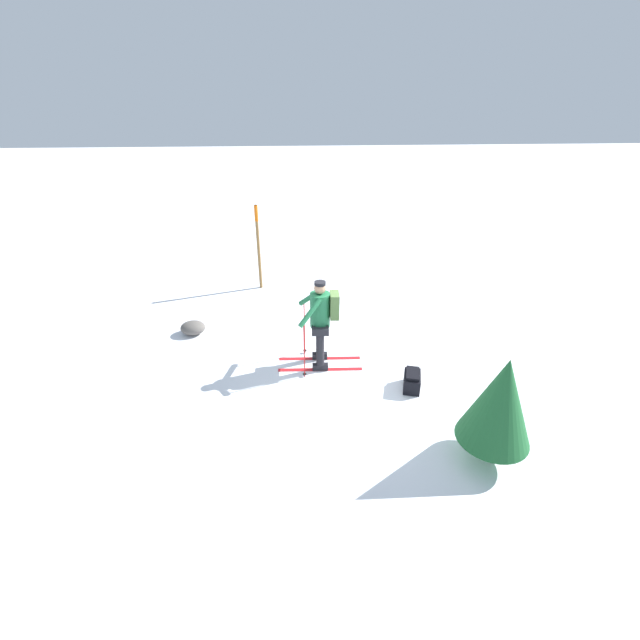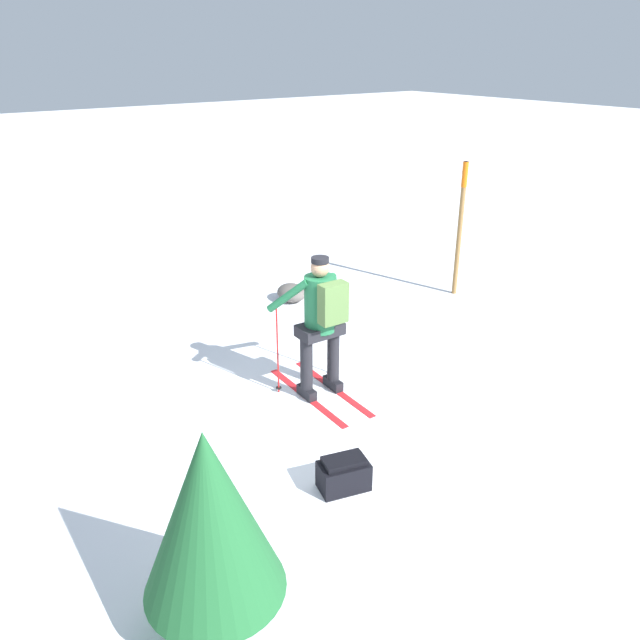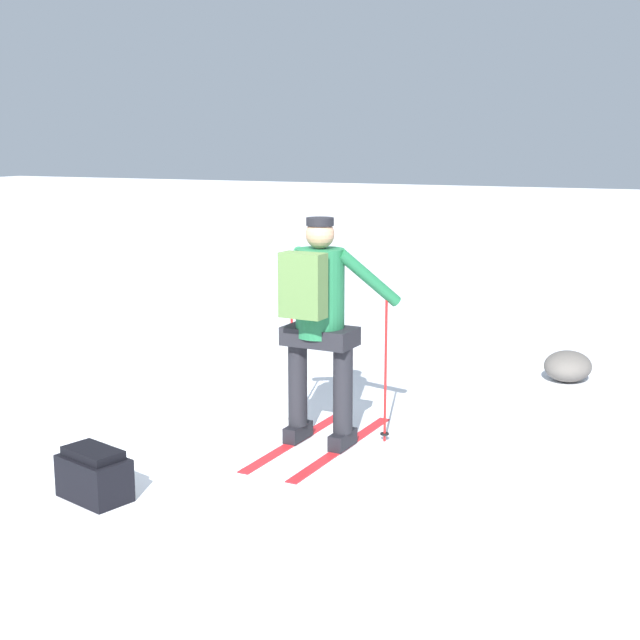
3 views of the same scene
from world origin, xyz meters
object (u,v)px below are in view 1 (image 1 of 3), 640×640
at_px(trail_marker, 258,242).
at_px(rock_boulder, 193,328).
at_px(pine_tree, 500,401).
at_px(skier, 321,318).
at_px(dropped_backpack, 412,381).

distance_m(trail_marker, rock_boulder, 3.06).
relative_size(rock_boulder, pine_tree, 0.31).
distance_m(skier, trail_marker, 4.13).
distance_m(dropped_backpack, pine_tree, 2.04).
bearing_deg(dropped_backpack, pine_tree, -68.45).
bearing_deg(rock_boulder, dropped_backpack, -28.06).
height_order(trail_marker, pine_tree, trail_marker).
xyz_separation_m(rock_boulder, pine_tree, (5.00, -4.02, 0.89)).
bearing_deg(skier, pine_tree, -49.17).
xyz_separation_m(trail_marker, rock_boulder, (-1.38, -2.48, -1.16)).
distance_m(skier, pine_tree, 3.45).
distance_m(skier, dropped_backpack, 2.01).
xyz_separation_m(skier, dropped_backpack, (1.58, -0.89, -0.86)).
bearing_deg(dropped_backpack, skier, 150.51).
xyz_separation_m(trail_marker, pine_tree, (3.62, -6.50, -0.27)).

